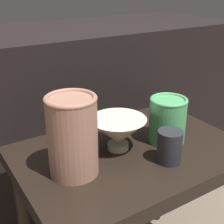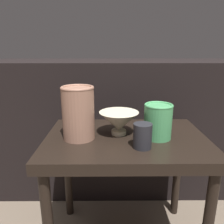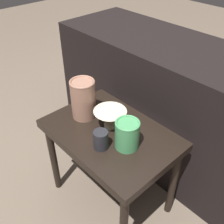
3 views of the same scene
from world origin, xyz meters
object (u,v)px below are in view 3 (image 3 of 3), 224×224
bowl (110,118)px  vase_textured_left (83,98)px  vase_colorful_right (127,134)px  cup (101,140)px

bowl → vase_textured_left: 0.16m
vase_textured_left → vase_colorful_right: vase_textured_left is taller
bowl → cup: (0.07, -0.12, -0.01)m
bowl → vase_textured_left: vase_textured_left is taller
vase_textured_left → vase_colorful_right: 0.29m
bowl → vase_colorful_right: vase_colorful_right is taller
vase_textured_left → cup: size_ratio=2.30×
vase_textured_left → vase_colorful_right: size_ratio=1.50×
vase_textured_left → vase_colorful_right: bearing=0.1°
vase_colorful_right → vase_textured_left: bearing=-179.9°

